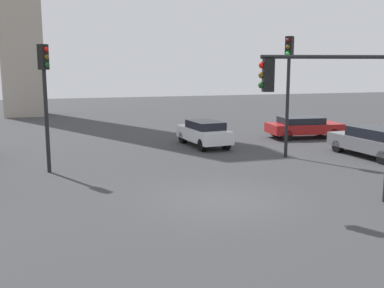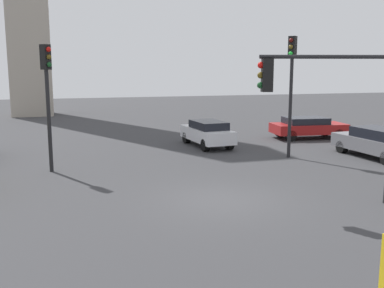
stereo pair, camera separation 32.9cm
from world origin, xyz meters
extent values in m
plane|color=#38383A|center=(0.00, 0.00, 0.00)|extent=(105.39, 105.39, 0.00)
cylinder|color=black|center=(2.86, -1.31, 4.61)|extent=(4.11, 1.14, 0.12)
cube|color=black|center=(1.06, -0.86, 4.06)|extent=(0.39, 0.39, 1.00)
sphere|color=red|center=(0.86, -0.81, 4.36)|extent=(0.20, 0.20, 0.20)
sphere|color=#594714|center=(0.86, -0.81, 4.06)|extent=(0.20, 0.20, 0.20)
sphere|color=#14471E|center=(0.86, -0.81, 3.76)|extent=(0.20, 0.20, 0.20)
cylinder|color=black|center=(-5.45, 5.86, 2.61)|extent=(0.16, 0.16, 5.21)
cube|color=black|center=(-5.45, 5.86, 4.71)|extent=(0.45, 0.45, 1.00)
sphere|color=red|center=(-5.31, 5.71, 5.01)|extent=(0.20, 0.20, 0.20)
sphere|color=#594714|center=(-5.31, 5.71, 4.71)|extent=(0.20, 0.20, 0.20)
sphere|color=#14471E|center=(-5.31, 5.71, 4.41)|extent=(0.20, 0.20, 0.20)
cylinder|color=black|center=(5.54, 5.70, 2.87)|extent=(0.16, 0.16, 5.74)
cube|color=black|center=(5.54, 5.70, 5.24)|extent=(0.45, 0.45, 1.00)
sphere|color=#4C0F0C|center=(5.38, 5.57, 5.54)|extent=(0.20, 0.20, 0.20)
sphere|color=#594714|center=(5.38, 5.57, 5.24)|extent=(0.20, 0.20, 0.20)
sphere|color=green|center=(5.38, 5.57, 4.94)|extent=(0.20, 0.20, 0.20)
cube|color=maroon|center=(9.62, 10.66, 0.62)|extent=(4.62, 2.47, 0.58)
cube|color=black|center=(9.40, 10.69, 1.09)|extent=(2.65, 2.02, 0.43)
cylinder|color=black|center=(11.20, 11.33, 0.33)|extent=(0.69, 0.43, 0.66)
cylinder|color=black|center=(11.03, 9.68, 0.33)|extent=(0.69, 0.43, 0.66)
cylinder|color=black|center=(8.21, 11.64, 0.33)|extent=(0.69, 0.43, 0.66)
cylinder|color=black|center=(8.03, 10.00, 0.33)|extent=(0.69, 0.43, 0.66)
cube|color=silver|center=(2.74, 9.79, 0.67)|extent=(2.02, 4.19, 0.68)
cube|color=black|center=(2.76, 9.59, 1.20)|extent=(1.67, 2.39, 0.46)
cylinder|color=black|center=(1.94, 11.11, 0.33)|extent=(0.36, 0.68, 0.65)
cylinder|color=black|center=(3.30, 11.23, 0.33)|extent=(0.36, 0.68, 0.65)
cylinder|color=black|center=(2.17, 8.36, 0.33)|extent=(0.36, 0.68, 0.65)
cylinder|color=black|center=(3.54, 8.48, 0.33)|extent=(0.36, 0.68, 0.65)
cube|color=slate|center=(9.58, 4.46, 0.64)|extent=(2.07, 4.67, 0.66)
cube|color=black|center=(9.59, 4.23, 1.19)|extent=(1.75, 2.65, 0.52)
cylinder|color=black|center=(8.74, 5.98, 0.31)|extent=(0.36, 0.64, 0.63)
cylinder|color=black|center=(10.25, 6.06, 0.31)|extent=(0.36, 0.64, 0.63)
camera|label=1|loc=(-5.32, -13.11, 4.28)|focal=41.55mm
camera|label=2|loc=(-5.00, -13.20, 4.28)|focal=41.55mm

